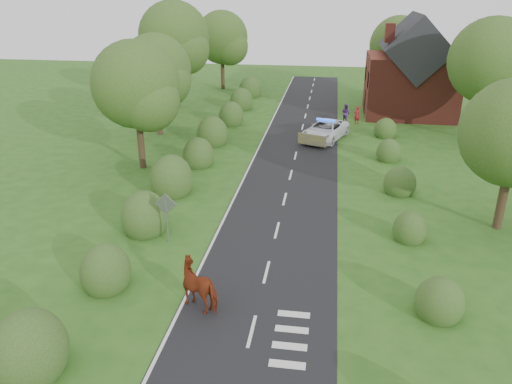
% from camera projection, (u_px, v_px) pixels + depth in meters
% --- Properties ---
extents(ground, '(120.00, 120.00, 0.00)m').
position_uv_depth(ground, '(266.00, 272.00, 21.35)').
color(ground, '#2D5C1C').
extents(road, '(6.00, 70.00, 0.02)m').
position_uv_depth(road, '(294.00, 160.00, 35.05)').
color(road, black).
rests_on(road, ground).
extents(road_markings, '(4.96, 70.00, 0.01)m').
position_uv_depth(road_markings, '(268.00, 169.00, 33.37)').
color(road_markings, white).
rests_on(road_markings, road).
extents(hedgerow_left, '(2.75, 50.41, 3.00)m').
position_uv_depth(hedgerow_left, '(191.00, 161.00, 32.65)').
color(hedgerow_left, '#23441B').
rests_on(hedgerow_left, ground).
extents(hedgerow_right, '(2.10, 45.78, 2.10)m').
position_uv_depth(hedgerow_right, '(397.00, 177.00, 30.46)').
color(hedgerow_right, '#23441B').
rests_on(hedgerow_right, ground).
extents(tree_left_a, '(5.74, 5.60, 8.38)m').
position_uv_depth(tree_left_a, '(139.00, 89.00, 31.49)').
color(tree_left_a, '#332316').
rests_on(tree_left_a, ground).
extents(tree_left_b, '(5.74, 5.60, 8.07)m').
position_uv_depth(tree_left_b, '(158.00, 73.00, 39.12)').
color(tree_left_b, '#332316').
rests_on(tree_left_b, ground).
extents(tree_left_c, '(6.97, 6.80, 10.22)m').
position_uv_depth(tree_left_c, '(177.00, 40.00, 47.85)').
color(tree_left_c, '#332316').
rests_on(tree_left_c, ground).
extents(tree_left_d, '(6.15, 6.00, 8.89)m').
position_uv_depth(tree_left_d, '(224.00, 40.00, 57.00)').
color(tree_left_d, '#332316').
rests_on(tree_left_d, ground).
extents(tree_right_b, '(6.56, 6.40, 9.40)m').
position_uv_depth(tree_right_b, '(496.00, 65.00, 37.04)').
color(tree_right_b, '#332316').
rests_on(tree_right_b, ground).
extents(tree_right_c, '(6.15, 6.00, 8.58)m').
position_uv_depth(tree_right_c, '(401.00, 47.00, 52.59)').
color(tree_right_c, '#332316').
rests_on(tree_right_c, ground).
extents(road_sign, '(1.06, 0.08, 2.53)m').
position_uv_depth(road_sign, '(166.00, 211.00, 23.24)').
color(road_sign, gray).
rests_on(road_sign, ground).
extents(house, '(8.00, 7.40, 9.17)m').
position_uv_depth(house, '(411.00, 74.00, 45.98)').
color(house, maroon).
rests_on(house, ground).
extents(cow, '(2.47, 1.94, 1.55)m').
position_uv_depth(cow, '(201.00, 287.00, 18.92)').
color(cow, maroon).
rests_on(cow, ground).
extents(police_van, '(4.19, 5.98, 1.66)m').
position_uv_depth(police_van, '(325.00, 130.00, 39.49)').
color(police_van, silver).
rests_on(police_van, ground).
extents(pedestrian_red, '(0.70, 0.65, 1.60)m').
position_uv_depth(pedestrian_red, '(357.00, 115.00, 43.96)').
color(pedestrian_red, '#A71520').
rests_on(pedestrian_red, ground).
extents(pedestrian_purple, '(1.03, 1.02, 1.68)m').
position_uv_depth(pedestrian_purple, '(346.00, 113.00, 44.46)').
color(pedestrian_purple, '#592B7F').
rests_on(pedestrian_purple, ground).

